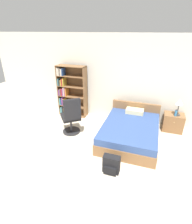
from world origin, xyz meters
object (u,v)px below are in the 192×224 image
nightstand (173,122)px  office_chair (71,117)px  table_lamp (179,103)px  bed (131,130)px  backpack_black (111,165)px  water_bottle (176,113)px  bookshelf (69,91)px

nightstand → office_chair: bearing=-157.3°
nightstand → table_lamp: bearing=-30.7°
bed → backpack_black: size_ratio=5.03×
nightstand → backpack_black: size_ratio=1.42×
bed → water_bottle: size_ratio=10.47×
nightstand → bookshelf: bearing=179.4°
bed → office_chair: office_chair is taller
bookshelf → bed: (2.20, -0.84, -0.61)m
office_chair → nightstand: bearing=22.7°
bookshelf → water_bottle: 3.31m
nightstand → backpack_black: bearing=-120.0°
bookshelf → backpack_black: bookshelf is taller
bed → bookshelf: bearing=159.1°
office_chair → backpack_black: (1.40, -1.07, -0.34)m
bed → nightstand: bearing=36.5°
bed → table_lamp: (1.14, 0.78, 0.64)m
bookshelf → water_bottle: bookshelf is taller
table_lamp → water_bottle: size_ratio=2.59×
bed → office_chair: bearing=-169.0°
bookshelf → table_lamp: bearing=-1.1°
water_bottle → office_chair: bearing=-159.3°
bookshelf → nightstand: 3.35m
water_bottle → backpack_black: size_ratio=0.48×
water_bottle → bookshelf: bearing=177.6°
nightstand → backpack_black: (-1.26, -2.18, -0.08)m
bed → nightstand: bed is taller
water_bottle → nightstand: bearing=94.8°
table_lamp → water_bottle: (-0.04, -0.07, -0.28)m
office_chair → nightstand: office_chair is taller
bookshelf → bed: size_ratio=0.87×
bed → water_bottle: (1.10, 0.71, 0.36)m
bed → backpack_black: bed is taller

